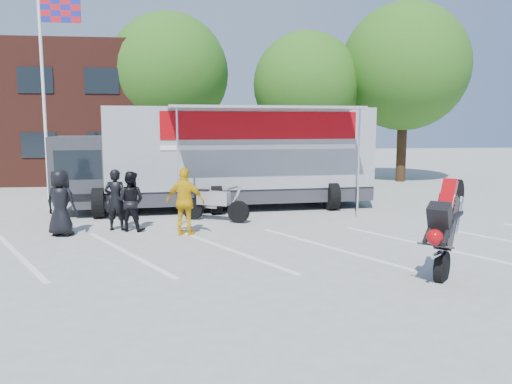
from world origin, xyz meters
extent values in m
plane|color=#A5A5A0|center=(0.00, 0.00, 0.00)|extent=(100.00, 100.00, 0.00)
cube|color=white|center=(0.00, 1.00, 0.01)|extent=(18.09, 13.33, 0.01)
cube|color=#4C2118|center=(-10.00, 18.00, 3.50)|extent=(18.00, 8.00, 7.00)
cylinder|color=white|center=(-6.50, 10.00, 4.00)|extent=(0.12, 0.12, 8.00)
cube|color=red|center=(-5.70, 10.00, 7.30)|extent=(1.50, 0.04, 0.90)
cylinder|color=#382314|center=(-2.00, 16.00, 1.62)|extent=(0.50, 0.50, 3.24)
sphere|color=#285415|center=(-2.00, 16.00, 5.58)|extent=(6.12, 6.12, 6.12)
cylinder|color=#382314|center=(5.00, 15.00, 1.44)|extent=(0.50, 0.50, 2.88)
sphere|color=#285415|center=(5.00, 15.00, 4.96)|extent=(5.44, 5.44, 5.44)
cylinder|color=#382314|center=(10.00, 14.50, 1.71)|extent=(0.50, 0.50, 3.42)
sphere|color=#285415|center=(10.00, 14.50, 5.89)|extent=(6.46, 6.46, 6.46)
imported|color=black|center=(-4.18, 3.04, 0.89)|extent=(1.02, 0.84, 1.78)
imported|color=black|center=(-2.84, 3.58, 0.87)|extent=(0.68, 0.49, 1.73)
imported|color=black|center=(-2.42, 3.46, 0.84)|extent=(0.96, 0.84, 1.68)
imported|color=#EAB50C|center=(-0.88, 2.72, 0.91)|extent=(1.16, 0.77, 1.83)
camera|label=1|loc=(-0.48, -10.57, 2.95)|focal=35.00mm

